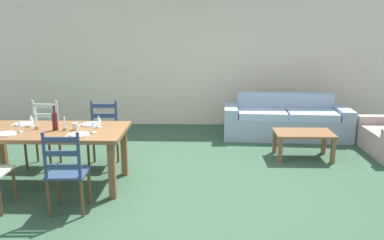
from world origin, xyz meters
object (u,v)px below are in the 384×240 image
Objects in this scene: couch at (285,121)px; wine_glass_near_right at (93,124)px; wine_glass_near_left at (20,123)px; coffee_cup_primary at (75,126)px; coffee_table at (303,136)px; dining_chair_far_left at (44,134)px; dining_table at (51,136)px; wine_glass_far_left at (31,118)px; dining_chair_far_right at (103,134)px; dining_chair_near_right at (67,172)px; wine_bottle at (55,121)px; wine_glass_far_right at (99,119)px.

wine_glass_near_right is at bearing -139.07° from couch.
coffee_cup_primary is at bearing 11.24° from wine_glass_near_left.
coffee_table is (2.93, 1.30, -0.51)m from wine_glass_near_right.
dining_chair_far_left is 5.96× the size of wine_glass_near_left.
dining_table is at bearing -145.67° from couch.
wine_glass_near_right is 0.94m from wine_glass_far_left.
wine_glass_near_left is at bearing -168.76° from coffee_cup_primary.
dining_chair_far_right reaches higher than couch.
dining_chair_far_left is 0.96m from wine_glass_near_left.
dining_chair_far_left is 0.41× the size of couch.
wine_glass_near_left reaches higher than dining_table.
couch is (3.05, 3.15, -0.19)m from dining_chair_near_right.
dining_chair_near_right is 0.91m from wine_bottle.
dining_chair_far_left is 3.96m from coffee_table.
dining_chair_near_right is 3.04× the size of wine_bottle.
wine_bottle is at bearing -116.51° from dining_chair_far_right.
dining_chair_far_right is at bearing -172.58° from coffee_table.
wine_glass_far_left is (0.11, -0.60, 0.38)m from dining_chair_far_left.
wine_glass_near_left reaches higher than couch.
dining_table is 0.22m from wine_bottle.
dining_chair_near_right is 5.96× the size of wine_glass_near_left.
dining_chair_near_right is at bearing -59.93° from dining_table.
dining_chair_near_right is at bearing -80.93° from coffee_cup_primary.
dining_chair_far_left reaches higher than coffee_cup_primary.
coffee_cup_primary reaches higher than dining_table.
coffee_cup_primary is (0.25, 0.03, -0.07)m from wine_bottle.
dining_chair_far_right is at bearing 58.66° from dining_table.
coffee_table is at bearing 19.09° from wine_bottle.
wine_glass_far_right is at bearing 25.02° from coffee_cup_primary.
dining_chair_near_right is 5.96× the size of wine_glass_far_left.
wine_glass_near_right is at bearing -17.56° from wine_glass_far_left.
dining_chair_near_right is at bearing -134.09° from couch.
wine_glass_near_right is (1.00, -0.88, 0.38)m from dining_chair_far_left.
dining_chair_far_right is 3.43m from couch.
wine_glass_far_left is at bearing -79.76° from dining_chair_far_left.
wine_bottle is at bearing -160.91° from coffee_table.
wine_bottle is 1.96× the size of wine_glass_far_right.
dining_chair_far_right is (0.03, 1.54, 0.00)m from dining_chair_near_right.
dining_chair_far_right is 5.96× the size of wine_glass_far_right.
dining_chair_far_left reaches higher than wine_glass_far_right.
wine_glass_near_left and wine_glass_near_right have the same top height.
coffee_cup_primary is 0.10× the size of coffee_table.
dining_table is at bearing -61.09° from dining_chair_far_left.
couch is (3.02, 1.61, -0.19)m from dining_chair_far_right.
coffee_cup_primary is (0.73, -0.75, 0.32)m from dining_chair_far_left.
dining_chair_far_right is at bearing 88.96° from dining_chair_near_right.
wine_glass_near_right is 1.00× the size of wine_glass_far_left.
coffee_cup_primary is at bearing -101.05° from dining_chair_far_right.
wine_bottle reaches higher than dining_chair_far_right.
wine_glass_near_right is 1.79× the size of coffee_cup_primary.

